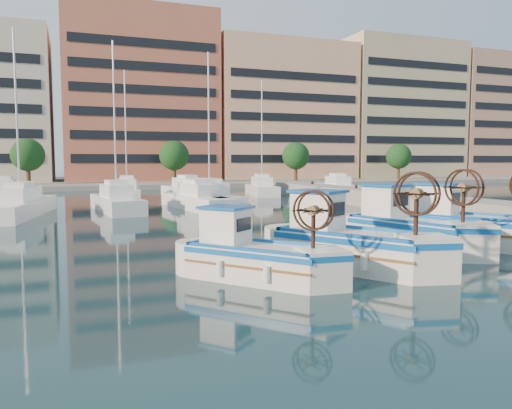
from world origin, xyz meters
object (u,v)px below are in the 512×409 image
Objects in this scene: fishing_boat_b at (349,242)px; fishing_boat_c at (410,227)px; fishing_boat_d at (467,224)px; fishing_boat_a at (255,255)px.

fishing_boat_c is (3.96, 2.14, 0.01)m from fishing_boat_b.
fishing_boat_c is at bearing 149.10° from fishing_boat_d.
fishing_boat_c is (7.34, 2.55, 0.14)m from fishing_boat_a.
fishing_boat_a is 10.45m from fishing_boat_d.
fishing_boat_d is (6.75, 2.14, 0.02)m from fishing_boat_b.
fishing_boat_a is 0.81× the size of fishing_boat_d.
fishing_boat_b reaches higher than fishing_boat_a.
fishing_boat_a is at bearing -178.46° from fishing_boat_c.
fishing_boat_b is 4.51m from fishing_boat_c.
fishing_boat_a is 0.81× the size of fishing_boat_c.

